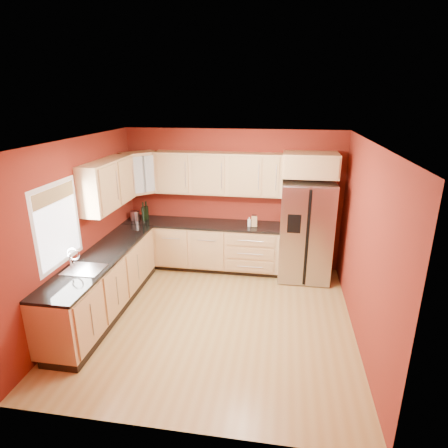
{
  "coord_description": "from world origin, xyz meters",
  "views": [
    {
      "loc": [
        0.9,
        -4.73,
        3.14
      ],
      "look_at": [
        0.0,
        0.9,
        1.19
      ],
      "focal_mm": 30.0,
      "sensor_mm": 36.0,
      "label": 1
    }
  ],
  "objects_px": {
    "soap_dispenser": "(249,222)",
    "refrigerator": "(306,231)",
    "wine_bottle_a": "(146,210)",
    "knife_block": "(254,221)",
    "canister_left": "(133,216)"
  },
  "relations": [
    {
      "from": "soap_dispenser",
      "to": "refrigerator",
      "type": "bearing_deg",
      "value": 0.02
    },
    {
      "from": "wine_bottle_a",
      "to": "refrigerator",
      "type": "bearing_deg",
      "value": -2.31
    },
    {
      "from": "refrigerator",
      "to": "wine_bottle_a",
      "type": "distance_m",
      "value": 2.98
    },
    {
      "from": "canister_left",
      "to": "wine_bottle_a",
      "type": "distance_m",
      "value": 0.27
    },
    {
      "from": "wine_bottle_a",
      "to": "soap_dispenser",
      "type": "bearing_deg",
      "value": -3.49
    },
    {
      "from": "refrigerator",
      "to": "knife_block",
      "type": "distance_m",
      "value": 0.92
    },
    {
      "from": "refrigerator",
      "to": "wine_bottle_a",
      "type": "xyz_separation_m",
      "value": [
        -2.97,
        0.12,
        0.21
      ]
    },
    {
      "from": "knife_block",
      "to": "soap_dispenser",
      "type": "height_order",
      "value": "knife_block"
    },
    {
      "from": "canister_left",
      "to": "wine_bottle_a",
      "type": "xyz_separation_m",
      "value": [
        0.23,
        0.11,
        0.09
      ]
    },
    {
      "from": "knife_block",
      "to": "wine_bottle_a",
      "type": "bearing_deg",
      "value": 170.34
    },
    {
      "from": "wine_bottle_a",
      "to": "knife_block",
      "type": "xyz_separation_m",
      "value": [
        2.06,
        -0.11,
        -0.08
      ]
    },
    {
      "from": "refrigerator",
      "to": "knife_block",
      "type": "relative_size",
      "value": 9.18
    },
    {
      "from": "knife_block",
      "to": "canister_left",
      "type": "bearing_deg",
      "value": 173.41
    },
    {
      "from": "refrigerator",
      "to": "wine_bottle_a",
      "type": "relative_size",
      "value": 5.08
    },
    {
      "from": "refrigerator",
      "to": "knife_block",
      "type": "height_order",
      "value": "refrigerator"
    }
  ]
}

